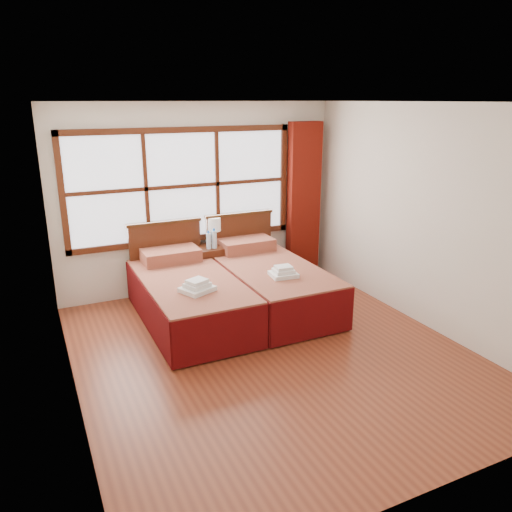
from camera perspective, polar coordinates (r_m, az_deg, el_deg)
name	(u,v)px	position (r m, az deg, el deg)	size (l,w,h in m)	color
floor	(272,353)	(5.50, 1.84, -11.01)	(4.50, 4.50, 0.00)	brown
ceiling	(275,102)	(4.84, 2.15, 17.19)	(4.50, 4.50, 0.00)	white
wall_back	(200,199)	(7.04, -6.47, 6.54)	(4.00, 4.00, 0.00)	silver
wall_left	(62,264)	(4.50, -21.30, -0.86)	(4.50, 4.50, 0.00)	silver
wall_right	(425,218)	(6.17, 18.80, 4.15)	(4.50, 4.50, 0.00)	silver
window	(182,186)	(6.89, -8.40, 7.92)	(3.16, 0.06, 1.56)	white
curtain	(304,200)	(7.60, 5.46, 6.38)	(0.50, 0.16, 2.30)	maroon
bed_left	(188,296)	(6.18, -7.78, -4.52)	(1.09, 2.11, 1.06)	#3E200D
bed_right	(268,282)	(6.57, 1.40, -3.00)	(1.10, 2.13, 1.07)	#3E200D
nightstand	(212,269)	(7.07, -5.07, -1.48)	(0.50, 0.49, 0.67)	#4A2010
towels_left	(197,287)	(5.62, -6.73, -3.51)	(0.42, 0.40, 0.14)	white
towels_right	(283,272)	(6.04, 3.16, -1.87)	(0.34, 0.30, 0.13)	white
lamp	(214,225)	(7.06, -4.85, 3.54)	(0.19, 0.19, 0.37)	gold
bottle_near	(209,241)	(6.84, -5.44, 1.76)	(0.07, 0.07, 0.25)	#BEE0F5
bottle_far	(214,239)	(6.86, -4.81, 1.93)	(0.07, 0.07, 0.28)	#BEE0F5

